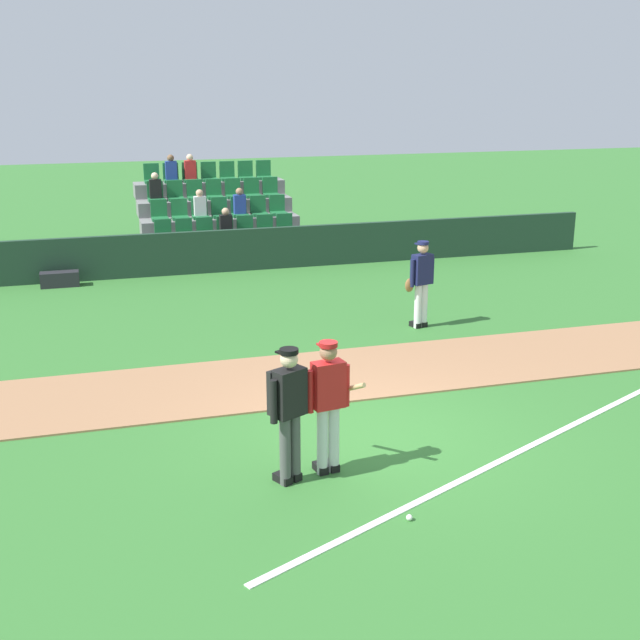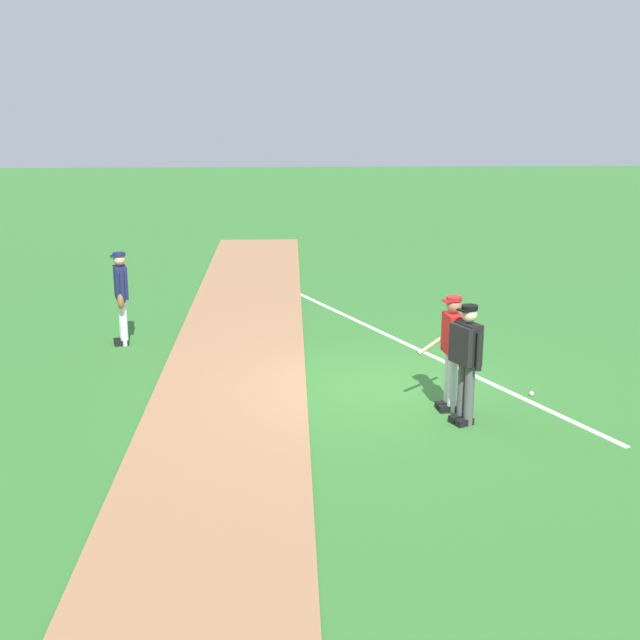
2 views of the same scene
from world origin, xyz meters
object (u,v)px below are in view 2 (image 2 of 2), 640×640
object	(u,v)px
baseball	(532,394)
runner_navy_jersey	(121,295)
batter_red_jersey	(451,348)
umpire_home_plate	(466,357)

from	to	relation	value
baseball	runner_navy_jersey	bearing A→B (deg)	66.25
batter_red_jersey	baseball	distance (m)	1.78
batter_red_jersey	baseball	size ratio (longest dim) A/B	23.78
runner_navy_jersey	baseball	distance (m)	7.65
umpire_home_plate	batter_red_jersey	bearing A→B (deg)	11.18
batter_red_jersey	runner_navy_jersey	distance (m)	6.60
umpire_home_plate	baseball	bearing A→B (deg)	-50.26
batter_red_jersey	umpire_home_plate	distance (m)	0.55
batter_red_jersey	runner_navy_jersey	world-z (taller)	same
runner_navy_jersey	baseball	bearing A→B (deg)	-113.75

